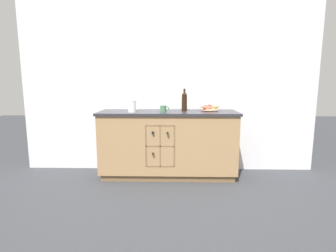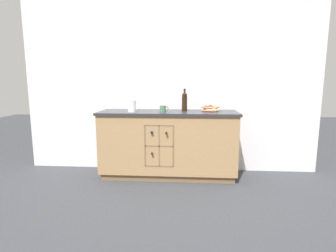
% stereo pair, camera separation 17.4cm
% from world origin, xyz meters
% --- Properties ---
extents(ground_plane, '(14.00, 14.00, 0.00)m').
position_xyz_m(ground_plane, '(0.00, 0.00, 0.00)').
color(ground_plane, '#383A3F').
extents(back_wall, '(4.40, 0.06, 2.55)m').
position_xyz_m(back_wall, '(0.00, 0.35, 1.27)').
color(back_wall, white).
rests_on(back_wall, ground_plane).
extents(kitchen_island, '(1.92, 0.62, 0.94)m').
position_xyz_m(kitchen_island, '(-0.00, -0.00, 0.48)').
color(kitchen_island, brown).
rests_on(kitchen_island, ground_plane).
extents(fruit_bowl, '(0.27, 0.27, 0.09)m').
position_xyz_m(fruit_bowl, '(0.59, 0.09, 0.98)').
color(fruit_bowl, tan).
rests_on(fruit_bowl, kitchen_island).
extents(white_pitcher, '(0.17, 0.12, 0.16)m').
position_xyz_m(white_pitcher, '(-0.48, -0.11, 1.02)').
color(white_pitcher, white).
rests_on(white_pitcher, kitchen_island).
extents(ceramic_mug, '(0.12, 0.08, 0.09)m').
position_xyz_m(ceramic_mug, '(-0.06, -0.12, 0.98)').
color(ceramic_mug, '#4C7A56').
rests_on(ceramic_mug, kitchen_island).
extents(standing_wine_bottle, '(0.08, 0.08, 0.31)m').
position_xyz_m(standing_wine_bottle, '(0.23, 0.04, 1.07)').
color(standing_wine_bottle, black).
rests_on(standing_wine_bottle, kitchen_island).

